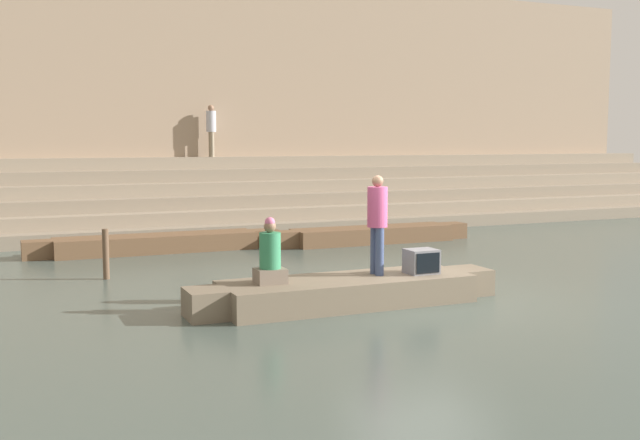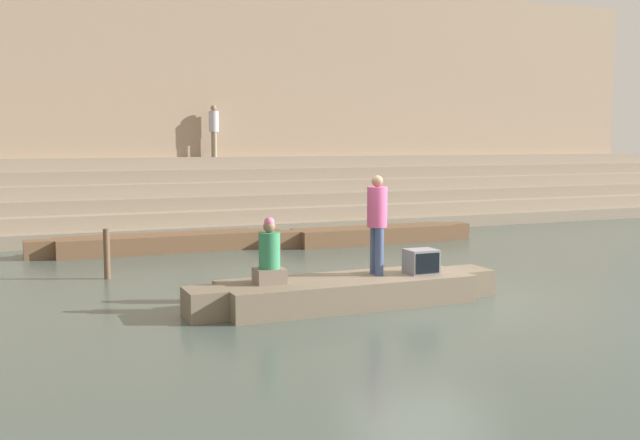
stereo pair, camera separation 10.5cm
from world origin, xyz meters
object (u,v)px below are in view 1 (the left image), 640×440
Objects in this scene: rowboat_main at (347,290)px; mooring_post at (106,254)px; tv_set at (422,261)px; moored_boat_distant at (157,243)px; person_on_steps at (211,127)px; person_standing at (377,218)px; person_rowing at (270,257)px; moored_boat_shore at (373,234)px.

mooring_post reaches higher than rowboat_main.
tv_set is 8.41m from moored_boat_distant.
rowboat_main is 1.50m from tv_set.
person_on_steps is (2.85, 5.05, 3.08)m from moored_boat_distant.
person_standing is 12.72m from person_on_steps.
moored_boat_distant is (-2.44, 7.54, -1.26)m from person_standing.
mooring_post is at bearing -77.30° from person_on_steps.
person_rowing is 2.04× the size of tv_set.
tv_set is at bearing 10.42° from person_rowing.
moored_boat_shore is (5.52, 6.92, -0.69)m from person_rowing.
moored_boat_distant is (-0.41, 7.55, -0.69)m from person_rowing.
person_standing is 8.02m from moored_boat_distant.
person_standing is 7.84m from moored_boat_shore.
person_rowing is at bearing -127.38° from moored_boat_shore.
moored_boat_shore is 0.91× the size of moored_boat_distant.
tv_set is at bearing -47.21° from person_on_steps.
mooring_post is at bearing 131.86° from rowboat_main.
tv_set is at bearing -5.29° from person_standing.
rowboat_main is at bearing -53.61° from person_on_steps.
person_on_steps reaches higher than moored_boat_shore.
rowboat_main is at bearing 11.44° from person_rowing.
tv_set is (1.42, -0.12, 0.44)m from rowboat_main.
tv_set is (0.79, -0.21, -0.80)m from person_standing.
moored_boat_distant is (-5.93, 0.63, -0.00)m from moored_boat_shore.
moored_boat_shore is (4.12, 6.99, -0.02)m from rowboat_main.
person_rowing is 13.05m from person_on_steps.
person_rowing is 1.06× the size of mooring_post.
rowboat_main is 0.87× the size of moored_boat_distant.
person_standing is 1.15m from tv_set.
person_standing reaches higher than mooring_post.
tv_set is 6.58m from mooring_post.
moored_boat_shore is at bearing 65.85° from person_rowing.
mooring_post is (-2.14, 4.13, -0.40)m from person_rowing.
moored_boat_distant is 3.82× the size of person_on_steps.
person_on_steps is (1.04, 12.67, 3.06)m from rowboat_main.
tv_set is at bearing -3.25° from rowboat_main.
person_standing is (0.63, 0.09, 1.25)m from rowboat_main.
mooring_post is (-3.54, 4.20, 0.27)m from rowboat_main.
person_on_steps is (-0.39, 12.79, 2.62)m from tv_set.
person_standing reaches higher than moored_boat_shore.
person_standing is 0.27× the size of moored_boat_distant.
person_on_steps reaches higher than moored_boat_distant.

